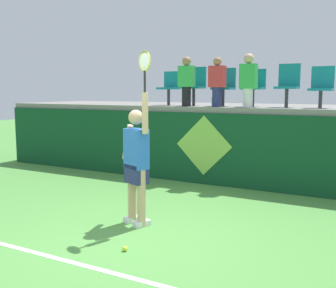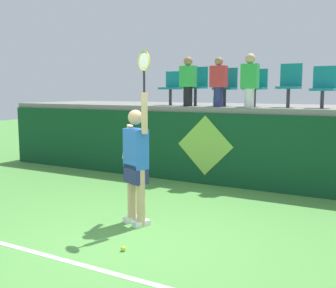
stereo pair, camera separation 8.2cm
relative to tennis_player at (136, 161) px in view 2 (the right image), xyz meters
name	(u,v)px [view 2 (the right image)]	position (x,y,z in m)	size (l,w,h in m)	color
ground_plane	(133,239)	(0.31, -0.55, -0.96)	(40.00, 40.00, 0.00)	#519342
court_back_wall	(229,150)	(0.31, 2.99, -0.20)	(12.39, 0.20, 1.52)	#0F4223
spectator_platform	(251,108)	(0.31, 4.37, 0.62)	(12.39, 2.87, 0.12)	gray
court_baseline_stripe	(85,266)	(0.31, -1.53, -0.96)	(11.15, 0.08, 0.01)	white
tennis_player	(136,161)	(0.00, 0.00, 0.00)	(0.70, 0.39, 2.53)	white
tennis_ball	(123,248)	(0.44, -0.96, -0.93)	(0.07, 0.07, 0.07)	#D1E533
water_bottle	(214,102)	(-0.11, 3.18, 0.78)	(0.06, 0.06, 0.21)	#26B272
stadium_chair_0	(172,86)	(-1.40, 3.63, 1.14)	(0.44, 0.42, 0.80)	#38383D
stadium_chair_1	(197,84)	(-0.74, 3.64, 1.18)	(0.44, 0.42, 0.89)	#38383D
stadium_chair_2	(226,85)	(-0.03, 3.63, 1.15)	(0.44, 0.42, 0.85)	#38383D
stadium_chair_3	(256,85)	(0.64, 3.63, 1.14)	(0.44, 0.42, 0.81)	#38383D
stadium_chair_4	(290,83)	(1.35, 3.64, 1.17)	(0.44, 0.42, 0.90)	#38383D
stadium_chair_5	(323,85)	(2.01, 3.64, 1.13)	(0.44, 0.42, 0.83)	#38383D
spectator_0	(188,80)	(-0.74, 3.17, 1.25)	(0.34, 0.20, 1.08)	black
spectator_1	(219,81)	(-0.03, 3.20, 1.22)	(0.34, 0.20, 1.05)	navy
spectator_2	(250,79)	(0.64, 3.22, 1.25)	(0.34, 0.21, 1.09)	white
wall_signage_mount	(205,184)	(-0.18, 2.88, -0.96)	(1.27, 0.01, 1.47)	#0F4223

